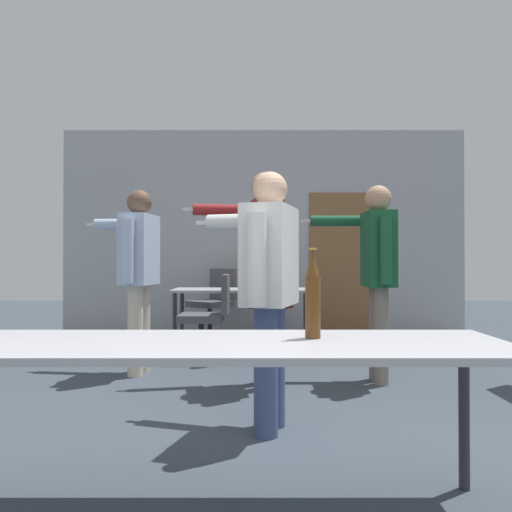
# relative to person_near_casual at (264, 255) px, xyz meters

# --- Properties ---
(back_wall) EXTENTS (5.79, 0.12, 2.96)m
(back_wall) POSITION_rel_person_near_casual_xyz_m (0.08, 2.98, 0.36)
(back_wall) COLOR #B2B5B7
(back_wall) RESTS_ON ground_plane
(conference_table_near) EXTENTS (2.37, 0.70, 0.73)m
(conference_table_near) POSITION_rel_person_near_casual_xyz_m (-0.22, -2.21, -0.44)
(conference_table_near) COLOR #A8A8AD
(conference_table_near) RESTS_ON ground_plane
(conference_table_far) EXTENTS (1.66, 0.68, 0.73)m
(conference_table_far) POSITION_rel_person_near_casual_xyz_m (-0.22, 1.71, -0.46)
(conference_table_far) COLOR #A8A8AD
(conference_table_far) RESTS_ON ground_plane
(person_near_casual) EXTENTS (0.88, 0.61, 1.82)m
(person_near_casual) POSITION_rel_person_near_casual_xyz_m (0.00, 0.00, 0.00)
(person_near_casual) COLOR slate
(person_near_casual) RESTS_ON ground_plane
(person_left_plaid) EXTENTS (0.78, 0.61, 1.72)m
(person_left_plaid) POSITION_rel_person_near_casual_xyz_m (0.99, 0.13, -0.06)
(person_left_plaid) COLOR slate
(person_left_plaid) RESTS_ON ground_plane
(person_far_watching) EXTENTS (0.71, 0.83, 1.62)m
(person_far_watching) POSITION_rel_person_near_casual_xyz_m (0.01, -1.12, -0.15)
(person_far_watching) COLOR #3D4C75
(person_far_watching) RESTS_ON ground_plane
(person_right_polo) EXTENTS (0.78, 0.74, 1.73)m
(person_right_polo) POSITION_rel_person_near_casual_xyz_m (-1.18, 0.45, -0.07)
(person_right_polo) COLOR beige
(person_right_polo) RESTS_ON ground_plane
(office_chair_side_rolled) EXTENTS (0.66, 0.63, 0.94)m
(office_chair_side_rolled) POSITION_rel_person_near_casual_xyz_m (0.20, 2.32, -0.67)
(office_chair_side_rolled) COLOR black
(office_chair_side_rolled) RESTS_ON ground_plane
(office_chair_far_right) EXTENTS (0.67, 0.69, 0.96)m
(office_chair_far_right) POSITION_rel_person_near_casual_xyz_m (-0.63, 2.42, -0.65)
(office_chair_far_right) COLOR black
(office_chair_far_right) RESTS_ON ground_plane
(office_chair_far_left) EXTENTS (0.55, 0.52, 0.92)m
(office_chair_far_left) POSITION_rel_person_near_casual_xyz_m (-0.57, 1.07, -0.68)
(office_chair_far_left) COLOR black
(office_chair_far_left) RESTS_ON ground_plane
(beer_bottle) EXTENTS (0.07, 0.07, 0.38)m
(beer_bottle) POSITION_rel_person_near_casual_xyz_m (0.18, -2.13, -0.20)
(beer_bottle) COLOR #563314
(beer_bottle) RESTS_ON conference_table_near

